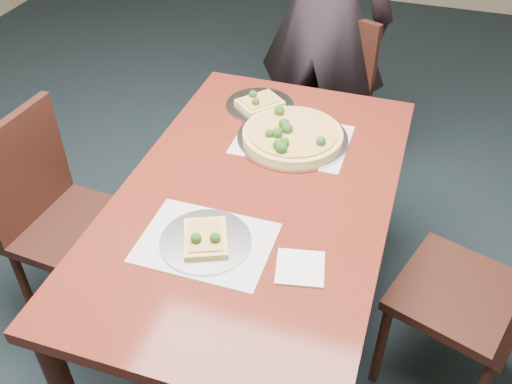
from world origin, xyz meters
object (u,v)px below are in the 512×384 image
(chair_right, at_px, (489,293))
(slice_plate_near, at_px, (206,239))
(dining_table, at_px, (256,212))
(slice_plate_far, at_px, (260,104))
(chair_left, at_px, (58,212))
(diner, at_px, (324,13))
(chair_far, at_px, (323,96))
(pizza_pan, at_px, (292,135))

(chair_right, distance_m, slice_plate_near, 0.96)
(dining_table, height_order, slice_plate_far, slice_plate_far)
(dining_table, height_order, chair_left, chair_left)
(chair_right, bearing_deg, slice_plate_near, -53.60)
(diner, relative_size, slice_plate_near, 6.48)
(chair_right, relative_size, slice_plate_far, 3.25)
(chair_right, bearing_deg, slice_plate_far, -99.94)
(chair_far, bearing_deg, chair_left, -101.70)
(dining_table, relative_size, chair_far, 1.65)
(chair_far, relative_size, chair_right, 1.00)
(pizza_pan, bearing_deg, slice_plate_far, 134.29)
(dining_table, distance_m, chair_right, 0.82)
(dining_table, relative_size, chair_right, 1.65)
(chair_left, xyz_separation_m, diner, (0.73, 1.27, 0.39))
(dining_table, bearing_deg, chair_far, 90.03)
(pizza_pan, bearing_deg, chair_right, -22.80)
(chair_far, bearing_deg, pizza_pan, -65.72)
(chair_right, bearing_deg, dining_table, -71.03)
(chair_left, bearing_deg, chair_right, -82.20)
(chair_far, xyz_separation_m, slice_plate_far, (-0.16, -0.56, 0.25))
(diner, distance_m, slice_plate_far, 0.68)
(dining_table, bearing_deg, slice_plate_near, -104.23)
(chair_left, bearing_deg, slice_plate_near, -100.84)
(pizza_pan, relative_size, slice_plate_far, 1.50)
(chair_left, distance_m, slice_plate_near, 0.77)
(dining_table, bearing_deg, slice_plate_far, 106.51)
(chair_left, xyz_separation_m, pizza_pan, (0.81, 0.42, 0.26))
(slice_plate_near, bearing_deg, chair_far, 87.08)
(chair_right, distance_m, slice_plate_far, 1.13)
(slice_plate_far, bearing_deg, dining_table, -73.49)
(chair_right, height_order, slice_plate_far, chair_right)
(slice_plate_near, bearing_deg, diner, 88.92)
(diner, bearing_deg, slice_plate_far, 85.47)
(diner, distance_m, pizza_pan, 0.86)
(pizza_pan, bearing_deg, dining_table, -95.78)
(dining_table, distance_m, chair_left, 0.79)
(dining_table, relative_size, chair_left, 1.65)
(dining_table, bearing_deg, pizza_pan, 84.22)
(pizza_pan, bearing_deg, slice_plate_near, -99.68)
(chair_far, distance_m, slice_plate_near, 1.39)
(pizza_pan, distance_m, slice_plate_near, 0.62)
(chair_far, relative_size, chair_left, 1.00)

